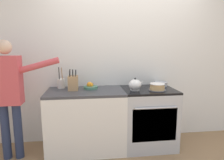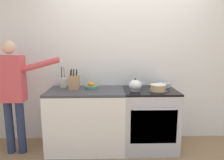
% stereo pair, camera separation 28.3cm
% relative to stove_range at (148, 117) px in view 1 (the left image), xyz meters
% --- Properties ---
extents(ground_plane, '(16.00, 16.00, 0.00)m').
position_rel_stove_range_xyz_m(ground_plane, '(-0.27, -0.32, -0.44)').
color(ground_plane, '#93704C').
extents(wall_back, '(8.00, 0.04, 2.60)m').
position_rel_stove_range_xyz_m(wall_back, '(-0.27, 0.35, 0.86)').
color(wall_back, silver).
rests_on(wall_back, ground_plane).
extents(counter_cabinet, '(1.10, 0.65, 0.89)m').
position_rel_stove_range_xyz_m(counter_cabinet, '(-0.93, 0.00, -0.00)').
color(counter_cabinet, white).
rests_on(counter_cabinet, ground_plane).
extents(stove_range, '(0.76, 0.68, 0.89)m').
position_rel_stove_range_xyz_m(stove_range, '(0.00, 0.00, 0.00)').
color(stove_range, '#B7BABF').
rests_on(stove_range, ground_plane).
extents(layer_cake, '(0.26, 0.26, 0.10)m').
position_rel_stove_range_xyz_m(layer_cake, '(0.09, -0.11, 0.49)').
color(layer_cake, '#4C4C51').
rests_on(layer_cake, stove_range).
extents(tea_kettle, '(0.22, 0.18, 0.18)m').
position_rel_stove_range_xyz_m(tea_kettle, '(-0.22, -0.05, 0.52)').
color(tea_kettle, white).
rests_on(tea_kettle, stove_range).
extents(mixing_bowl, '(0.22, 0.22, 0.07)m').
position_rel_stove_range_xyz_m(mixing_bowl, '(0.25, 0.18, 0.48)').
color(mixing_bowl, '#B7BABF').
rests_on(mixing_bowl, stove_range).
extents(knife_block, '(0.14, 0.18, 0.30)m').
position_rel_stove_range_xyz_m(knife_block, '(-1.10, 0.07, 0.55)').
color(knife_block, tan).
rests_on(knife_block, counter_cabinet).
extents(utensil_crock, '(0.11, 0.11, 0.32)m').
position_rel_stove_range_xyz_m(utensil_crock, '(-1.29, 0.22, 0.52)').
color(utensil_crock, silver).
rests_on(utensil_crock, counter_cabinet).
extents(fruit_bowl, '(0.21, 0.21, 0.10)m').
position_rel_stove_range_xyz_m(fruit_bowl, '(-0.85, 0.12, 0.48)').
color(fruit_bowl, '#4C7F66').
rests_on(fruit_bowl, counter_cabinet).
extents(person_baker, '(0.92, 0.20, 1.60)m').
position_rel_stove_range_xyz_m(person_baker, '(-1.91, -0.12, 0.51)').
color(person_baker, '#283351').
rests_on(person_baker, ground_plane).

